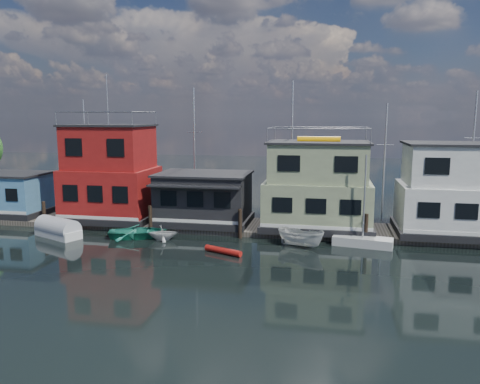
% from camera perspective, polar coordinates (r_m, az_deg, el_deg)
% --- Properties ---
extents(ground, '(160.00, 160.00, 0.00)m').
position_cam_1_polar(ground, '(27.11, -10.09, -10.17)').
color(ground, black).
rests_on(ground, ground).
extents(dock, '(48.00, 5.00, 0.40)m').
position_cam_1_polar(dock, '(38.04, -3.64, -4.05)').
color(dock, '#595147').
rests_on(dock, ground).
extents(houseboat_blue, '(6.40, 4.90, 3.66)m').
position_cam_1_polar(houseboat_blue, '(45.57, -26.15, -0.20)').
color(houseboat_blue, black).
rests_on(houseboat_blue, dock).
extents(houseboat_red, '(7.40, 5.90, 11.86)m').
position_cam_1_polar(houseboat_red, '(40.32, -15.49, 2.02)').
color(houseboat_red, black).
rests_on(houseboat_red, dock).
extents(houseboat_dark, '(7.40, 6.10, 4.06)m').
position_cam_1_polar(houseboat_dark, '(37.70, -4.42, -0.74)').
color(houseboat_dark, black).
rests_on(houseboat_dark, dock).
extents(houseboat_green, '(8.40, 5.90, 7.03)m').
position_cam_1_polar(houseboat_green, '(36.24, 9.43, 0.57)').
color(houseboat_green, black).
rests_on(houseboat_green, dock).
extents(houseboat_white, '(8.40, 5.90, 6.66)m').
position_cam_1_polar(houseboat_white, '(37.37, 24.94, 0.06)').
color(houseboat_white, black).
rests_on(houseboat_white, dock).
extents(pilings, '(42.28, 0.28, 2.20)m').
position_cam_1_polar(pilings, '(35.30, -5.32, -3.63)').
color(pilings, '#2D2116').
rests_on(pilings, ground).
extents(background_masts, '(36.40, 0.16, 12.00)m').
position_cam_1_polar(background_masts, '(42.21, 4.62, 4.62)').
color(background_masts, silver).
rests_on(background_masts, ground).
extents(dinghy_white, '(2.60, 2.41, 1.13)m').
position_cam_1_polar(dinghy_white, '(34.59, -9.41, -4.89)').
color(dinghy_white, silver).
rests_on(dinghy_white, ground).
extents(motorboat, '(3.77, 2.70, 1.37)m').
position_cam_1_polar(motorboat, '(32.58, 7.40, -5.52)').
color(motorboat, silver).
rests_on(motorboat, ground).
extents(dinghy_teal, '(5.07, 4.31, 0.89)m').
position_cam_1_polar(dinghy_teal, '(35.64, -12.32, -4.76)').
color(dinghy_teal, '#258B72').
rests_on(dinghy_teal, ground).
extents(red_kayak, '(2.71, 1.49, 0.41)m').
position_cam_1_polar(red_kayak, '(30.94, -2.08, -7.17)').
color(red_kayak, '#B21813').
rests_on(red_kayak, ground).
extents(day_sailer, '(4.21, 2.04, 6.37)m').
position_cam_1_polar(day_sailer, '(33.73, 14.72, -5.75)').
color(day_sailer, beige).
rests_on(day_sailer, ground).
extents(tarp_runabout, '(4.16, 2.98, 1.58)m').
position_cam_1_polar(tarp_runabout, '(37.54, -21.31, -4.25)').
color(tarp_runabout, white).
rests_on(tarp_runabout, ground).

